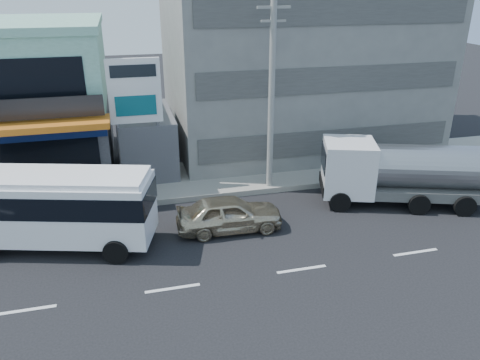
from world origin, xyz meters
The scene contains 10 objects.
ground centered at (0.00, 0.00, 0.00)m, with size 120.00×120.00×0.00m, color black.
sidewalk centered at (5.00, 9.50, 0.15)m, with size 70.00×5.00×0.30m, color gray.
concrete_building centered at (10.00, 15.00, 7.00)m, with size 16.00×12.00×14.00m, color gray.
gap_structure centered at (0.00, 12.00, 1.75)m, with size 3.00×6.00×3.50m, color #3F4044.
satellite_dish centered at (0.00, 11.00, 3.58)m, with size 1.50×1.50×0.15m, color slate.
billboard centered at (-0.50, 9.20, 4.93)m, with size 2.60×0.18×6.90m.
utility_pole_near centered at (6.00, 7.40, 5.15)m, with size 1.60×0.30×10.00m.
minibus centered at (-4.16, 4.15, 1.95)m, with size 8.20×4.56×3.27m.
sedan centered at (3.00, 3.77, 0.80)m, with size 1.89×4.69×1.60m, color #C1B394.
tanker_truck centered at (11.67, 4.40, 1.70)m, with size 8.36×4.76×3.17m.
Camera 1 is at (-1.08, -14.26, 10.32)m, focal length 35.00 mm.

